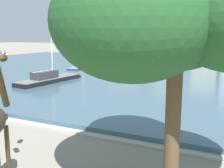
# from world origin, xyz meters

# --- Properties ---
(harbor_water) EXTENTS (91.35, 53.57, 0.39)m
(harbor_water) POSITION_xyz_m (0.00, 36.51, 0.19)
(harbor_water) COLOR #3D5666
(harbor_water) RESTS_ON ground
(quay_edge_coping) EXTENTS (91.35, 0.50, 0.12)m
(quay_edge_coping) POSITION_xyz_m (0.00, 9.47, 0.06)
(quay_edge_coping) COLOR #ADA89E
(quay_edge_coping) RESTS_ON ground
(sailboat_navy) EXTENTS (3.55, 9.67, 6.75)m
(sailboat_navy) POSITION_xyz_m (-14.78, 34.99, 0.34)
(sailboat_navy) COLOR navy
(sailboat_navy) RESTS_ON ground
(sailboat_red) EXTENTS (4.23, 9.22, 8.43)m
(sailboat_red) POSITION_xyz_m (-15.13, 54.06, 0.57)
(sailboat_red) COLOR red
(sailboat_red) RESTS_ON ground
(sailboat_black) EXTENTS (2.89, 9.75, 7.70)m
(sailboat_black) POSITION_xyz_m (-10.43, 21.28, 0.58)
(sailboat_black) COLOR black
(sailboat_black) RESTS_ON ground
(shade_tree) EXTENTS (7.72, 7.33, 7.90)m
(shade_tree) POSITION_xyz_m (6.40, 5.96, 6.02)
(shade_tree) COLOR brown
(shade_tree) RESTS_ON ground
(mooring_bollard) EXTENTS (0.24, 0.24, 0.50)m
(mooring_bollard) POSITION_xyz_m (-5.05, 9.32, 0.25)
(mooring_bollard) COLOR #232326
(mooring_bollard) RESTS_ON ground
(townhouse_wide_warehouse) EXTENTS (8.39, 5.87, 10.50)m
(townhouse_wide_warehouse) POSITION_xyz_m (-19.56, 66.03, 5.26)
(townhouse_wide_warehouse) COLOR gray
(townhouse_wide_warehouse) RESTS_ON ground
(townhouse_tall_gabled) EXTENTS (6.34, 7.52, 12.67)m
(townhouse_tall_gabled) POSITION_xyz_m (-7.94, 67.73, 6.35)
(townhouse_tall_gabled) COLOR gray
(townhouse_tall_gabled) RESTS_ON ground
(townhouse_narrow_midrow) EXTENTS (6.16, 6.72, 10.58)m
(townhouse_narrow_midrow) POSITION_xyz_m (0.78, 68.20, 5.30)
(townhouse_narrow_midrow) COLOR #C6B293
(townhouse_narrow_midrow) RESTS_ON ground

